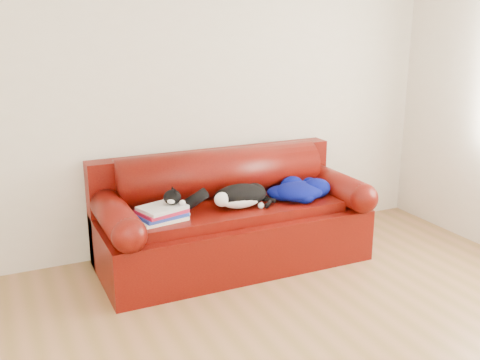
{
  "coord_description": "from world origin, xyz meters",
  "views": [
    {
      "loc": [
        -1.57,
        -2.33,
        1.9
      ],
      "look_at": [
        0.14,
        1.35,
        0.73
      ],
      "focal_mm": 42.0,
      "sensor_mm": 36.0,
      "label": 1
    }
  ],
  "objects_px": {
    "sofa_base": "(232,234)",
    "blanket": "(299,190)",
    "book_stack": "(161,213)",
    "cat": "(240,197)"
  },
  "relations": [
    {
      "from": "sofa_base",
      "to": "blanket",
      "type": "height_order",
      "value": "blanket"
    },
    {
      "from": "cat",
      "to": "blanket",
      "type": "xyz_separation_m",
      "value": [
        0.54,
        0.02,
        -0.02
      ]
    },
    {
      "from": "sofa_base",
      "to": "book_stack",
      "type": "height_order",
      "value": "book_stack"
    },
    {
      "from": "book_stack",
      "to": "cat",
      "type": "distance_m",
      "value": 0.63
    },
    {
      "from": "sofa_base",
      "to": "cat",
      "type": "distance_m",
      "value": 0.37
    },
    {
      "from": "sofa_base",
      "to": "blanket",
      "type": "xyz_separation_m",
      "value": [
        0.55,
        -0.1,
        0.33
      ]
    },
    {
      "from": "sofa_base",
      "to": "blanket",
      "type": "relative_size",
      "value": 3.67
    },
    {
      "from": "book_stack",
      "to": "blanket",
      "type": "xyz_separation_m",
      "value": [
        1.16,
        0.02,
        0.02
      ]
    },
    {
      "from": "blanket",
      "to": "cat",
      "type": "bearing_deg",
      "value": -178.19
    },
    {
      "from": "book_stack",
      "to": "cat",
      "type": "bearing_deg",
      "value": 0.45
    }
  ]
}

